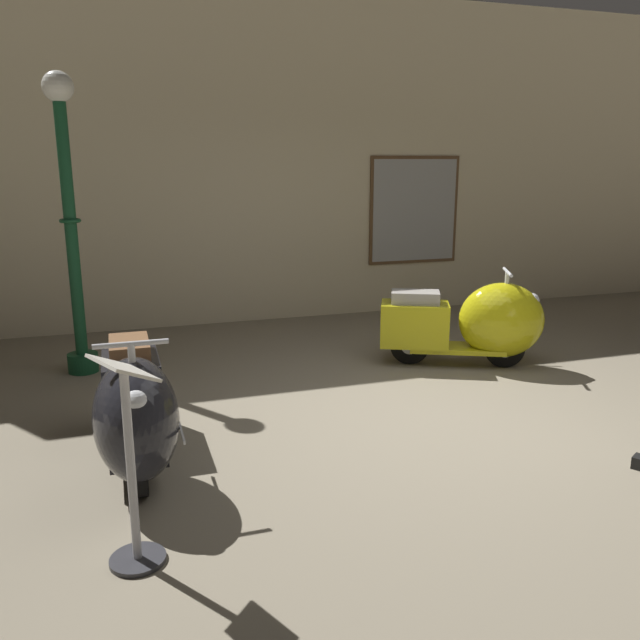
{
  "coord_description": "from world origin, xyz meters",
  "views": [
    {
      "loc": [
        -2.18,
        -4.18,
        1.95
      ],
      "look_at": [
        -0.58,
        0.77,
        0.67
      ],
      "focal_mm": 36.22,
      "sensor_mm": 36.0,
      "label": 1
    }
  ],
  "objects_px": {
    "scooter_0": "(135,409)",
    "scooter_1": "(474,323)",
    "info_stanchion": "(132,480)",
    "lamppost": "(70,221)"
  },
  "relations": [
    {
      "from": "lamppost",
      "to": "info_stanchion",
      "type": "xyz_separation_m",
      "value": [
        0.35,
        -3.28,
        -0.98
      ]
    },
    {
      "from": "scooter_1",
      "to": "info_stanchion",
      "type": "distance_m",
      "value": 4.01
    },
    {
      "from": "scooter_1",
      "to": "info_stanchion",
      "type": "bearing_deg",
      "value": -120.17
    },
    {
      "from": "scooter_0",
      "to": "scooter_1",
      "type": "distance_m",
      "value": 3.48
    },
    {
      "from": "scooter_1",
      "to": "lamppost",
      "type": "bearing_deg",
      "value": -170.32
    },
    {
      "from": "scooter_0",
      "to": "scooter_1",
      "type": "relative_size",
      "value": 0.97
    },
    {
      "from": "scooter_0",
      "to": "info_stanchion",
      "type": "xyz_separation_m",
      "value": [
        -0.05,
        -0.99,
        0.01
      ]
    },
    {
      "from": "scooter_1",
      "to": "info_stanchion",
      "type": "xyz_separation_m",
      "value": [
        -3.28,
        -2.3,
        0.01
      ]
    },
    {
      "from": "scooter_1",
      "to": "lamppost",
      "type": "distance_m",
      "value": 3.89
    },
    {
      "from": "info_stanchion",
      "to": "scooter_1",
      "type": "bearing_deg",
      "value": 35.13
    }
  ]
}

